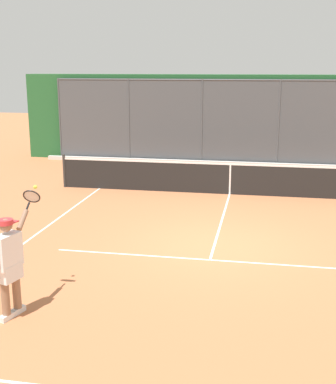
# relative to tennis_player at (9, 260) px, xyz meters

# --- Properties ---
(ground_plane) EXTENTS (60.00, 60.00, 0.00)m
(ground_plane) POSITION_rel_tennis_player_xyz_m (-2.78, -3.84, -0.92)
(ground_plane) COLOR #B76B42
(court_line_markings) EXTENTS (8.36, 10.22, 0.01)m
(court_line_markings) POSITION_rel_tennis_player_xyz_m (-2.78, -2.66, -0.92)
(court_line_markings) COLOR white
(court_line_markings) RESTS_ON ground
(fence_backdrop) EXTENTS (17.89, 1.37, 3.50)m
(fence_backdrop) POSITION_rel_tennis_player_xyz_m (-2.78, -14.14, 0.82)
(fence_backdrop) COLOR #474C51
(fence_backdrop) RESTS_ON ground
(tennis_net) EXTENTS (10.75, 0.09, 1.07)m
(tennis_net) POSITION_rel_tennis_player_xyz_m (-2.78, -8.56, -0.43)
(tennis_net) COLOR #2D2D2D
(tennis_net) RESTS_ON ground
(tennis_player) EXTENTS (0.35, 1.37, 1.88)m
(tennis_player) POSITION_rel_tennis_player_xyz_m (0.00, 0.00, 0.00)
(tennis_player) COLOR silver
(tennis_player) RESTS_ON ground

